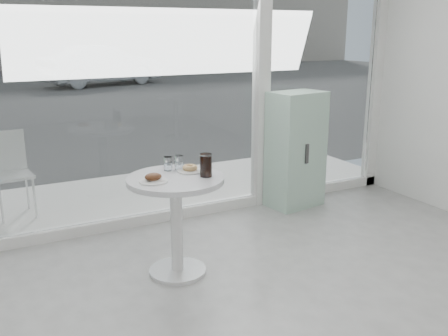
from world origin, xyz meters
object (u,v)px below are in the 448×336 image
mint_cabinet (296,150)px  plate_fritter (154,178)px  plate_donut (190,169)px  main_table (176,205)px  patio_chair (10,168)px  car_silver (101,65)px  water_tumbler_a (168,164)px  cola_glass (206,166)px  water_tumbler_b (179,163)px

mint_cabinet → plate_fritter: 2.11m
mint_cabinet → plate_donut: mint_cabinet is taller
main_table → plate_donut: (0.16, 0.08, 0.24)m
plate_donut → patio_chair: bearing=123.7°
car_silver → water_tumbler_a: car_silver is taller
plate_fritter → water_tumbler_a: (0.20, 0.24, 0.02)m
mint_cabinet → patio_chair: mint_cabinet is taller
water_tumbler_a → cola_glass: 0.34m
patio_chair → water_tumbler_b: (1.10, -1.64, 0.30)m
patio_chair → cola_glass: cola_glass is taller
main_table → mint_cabinet: mint_cabinet is taller
mint_cabinet → patio_chair: size_ratio=1.47×
car_silver → plate_fritter: size_ratio=20.10×
water_tumbler_a → water_tumbler_b: 0.09m
plate_donut → water_tumbler_b: (-0.05, 0.09, 0.03)m
plate_fritter → water_tumbler_a: size_ratio=1.90×
water_tumbler_b → mint_cabinet: bearing=23.8°
mint_cabinet → plate_fritter: (-1.88, -0.92, 0.19)m
water_tumbler_b → water_tumbler_a: bearing=168.4°
patio_chair → cola_glass: bearing=-63.9°
main_table → plate_donut: plate_donut is taller
main_table → plate_fritter: (-0.18, -0.04, 0.25)m
mint_cabinet → plate_donut: (-1.55, -0.80, 0.18)m
main_table → plate_fritter: plate_fritter is taller
water_tumbler_a → cola_glass: cola_glass is taller
main_table → cola_glass: 0.38m
main_table → cola_glass: cola_glass is taller
main_table → water_tumbler_a: bearing=84.2°
mint_cabinet → water_tumbler_a: (-1.68, -0.69, 0.21)m
main_table → water_tumbler_a: water_tumbler_a is taller
water_tumbler_a → water_tumbler_b: water_tumbler_b is taller
car_silver → plate_donut: car_silver is taller
car_silver → water_tumbler_b: 14.10m
water_tumbler_b → main_table: bearing=-120.5°
main_table → plate_donut: 0.30m
water_tumbler_b → cola_glass: 0.29m
mint_cabinet → cola_glass: size_ratio=7.06×
patio_chair → mint_cabinet: bearing=-25.4°
patio_chair → water_tumbler_b: bearing=-62.4°
main_table → car_silver: bearing=78.2°
plate_fritter → patio_chair: bearing=113.7°
patio_chair → cola_glass: 2.28m
main_table → cola_glass: bearing=-23.1°
main_table → plate_fritter: size_ratio=3.79×
water_tumbler_a → water_tumbler_b: (0.08, -0.02, 0.00)m
water_tumbler_b → plate_fritter: bearing=-142.3°
patio_chair → water_tumbler_a: size_ratio=7.69×
main_table → patio_chair: bearing=118.8°
plate_donut → water_tumbler_b: size_ratio=1.77×
water_tumbler_b → cola_glass: cola_glass is taller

